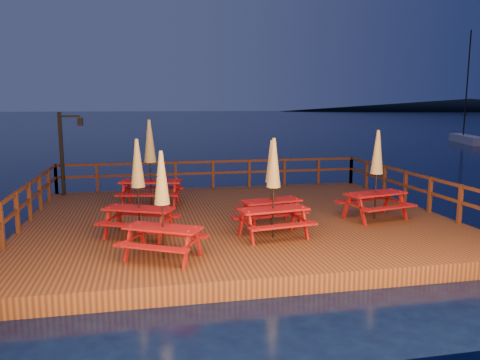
{
  "coord_description": "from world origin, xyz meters",
  "views": [
    {
      "loc": [
        -2.66,
        -13.19,
        3.66
      ],
      "look_at": [
        0.21,
        0.6,
        1.39
      ],
      "focal_mm": 35.0,
      "sensor_mm": 36.0,
      "label": 1
    }
  ],
  "objects_px": {
    "picnic_table_2": "(162,204)",
    "sailboat": "(466,139)",
    "lamp_post": "(66,146)",
    "picnic_table_1": "(273,187)",
    "picnic_table_0": "(138,186)"
  },
  "relations": [
    {
      "from": "picnic_table_2",
      "to": "sailboat",
      "type": "bearing_deg",
      "value": 74.16
    },
    {
      "from": "lamp_post",
      "to": "picnic_table_2",
      "type": "distance_m",
      "value": 8.57
    },
    {
      "from": "picnic_table_2",
      "to": "lamp_post",
      "type": "bearing_deg",
      "value": 140.57
    },
    {
      "from": "picnic_table_1",
      "to": "picnic_table_2",
      "type": "bearing_deg",
      "value": -167.46
    },
    {
      "from": "lamp_post",
      "to": "picnic_table_1",
      "type": "height_order",
      "value": "lamp_post"
    },
    {
      "from": "picnic_table_0",
      "to": "sailboat",
      "type": "bearing_deg",
      "value": 67.46
    },
    {
      "from": "picnic_table_2",
      "to": "picnic_table_0",
      "type": "bearing_deg",
      "value": 134.78
    },
    {
      "from": "sailboat",
      "to": "picnic_table_2",
      "type": "distance_m",
      "value": 42.56
    },
    {
      "from": "picnic_table_0",
      "to": "picnic_table_2",
      "type": "bearing_deg",
      "value": -49.62
    },
    {
      "from": "lamp_post",
      "to": "picnic_table_0",
      "type": "relative_size",
      "value": 1.23
    },
    {
      "from": "lamp_post",
      "to": "picnic_table_2",
      "type": "height_order",
      "value": "lamp_post"
    },
    {
      "from": "lamp_post",
      "to": "picnic_table_0",
      "type": "height_order",
      "value": "lamp_post"
    },
    {
      "from": "lamp_post",
      "to": "picnic_table_2",
      "type": "xyz_separation_m",
      "value": [
        3.09,
        -7.98,
        -0.59
      ]
    },
    {
      "from": "lamp_post",
      "to": "sailboat",
      "type": "height_order",
      "value": "sailboat"
    },
    {
      "from": "picnic_table_0",
      "to": "picnic_table_2",
      "type": "height_order",
      "value": "picnic_table_0"
    }
  ]
}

